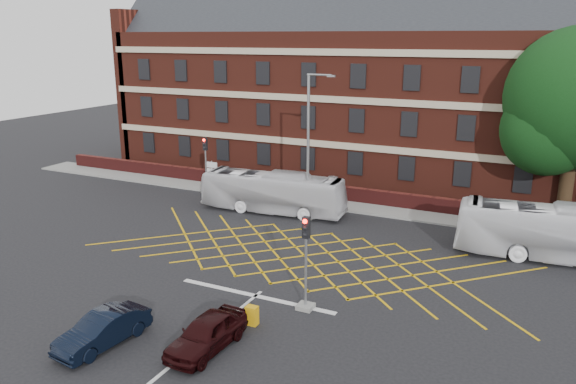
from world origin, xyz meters
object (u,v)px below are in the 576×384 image
at_px(bus_right, 561,233).
at_px(car_navy, 103,330).
at_px(bus_left, 273,192).
at_px(direction_signs, 211,171).
at_px(car_maroon, 207,333).
at_px(street_lamp, 309,170).
at_px(traffic_light_near, 306,272).
at_px(deciduous_tree, 576,108).
at_px(utility_cabinet, 252,315).
at_px(traffic_light_far, 206,170).

bearing_deg(bus_right, car_navy, 131.17).
xyz_separation_m(bus_left, direction_signs, (-7.21, 3.41, -0.01)).
bearing_deg(bus_left, car_maroon, -165.10).
bearing_deg(street_lamp, bus_right, -2.95).
distance_m(bus_left, direction_signs, 7.98).
bearing_deg(direction_signs, traffic_light_near, -45.67).
relative_size(deciduous_tree, street_lamp, 1.32).
distance_m(bus_right, utility_cabinet, 17.62).
distance_m(deciduous_tree, direction_signs, 26.02).
distance_m(bus_right, direction_signs, 25.38).
distance_m(street_lamp, direction_signs, 10.69).
distance_m(bus_left, street_lamp, 3.30).
xyz_separation_m(traffic_light_near, utility_cabinet, (-1.44, -2.26, -1.35)).
distance_m(deciduous_tree, traffic_light_near, 22.36).
bearing_deg(car_maroon, utility_cabinet, 78.48).
bearing_deg(street_lamp, deciduous_tree, 25.77).
height_order(bus_right, car_maroon, bus_right).
relative_size(car_navy, traffic_light_far, 0.92).
distance_m(traffic_light_far, utility_cabinet, 21.12).
relative_size(bus_right, car_maroon, 2.75).
bearing_deg(traffic_light_near, car_maroon, -113.71).
height_order(bus_left, car_navy, bus_left).
distance_m(street_lamp, utility_cabinet, 14.93).
distance_m(bus_left, car_navy, 18.31).
distance_m(bus_right, traffic_light_near, 14.94).
bearing_deg(utility_cabinet, direction_signs, 127.61).
bearing_deg(car_maroon, deciduous_tree, 65.99).
relative_size(car_navy, direction_signs, 1.79).
height_order(bus_right, utility_cabinet, bus_right).
bearing_deg(utility_cabinet, bus_right, 49.62).
bearing_deg(car_maroon, traffic_light_far, 126.62).
bearing_deg(street_lamp, bus_left, 178.03).
xyz_separation_m(bus_right, traffic_light_near, (-9.95, -11.14, 0.26)).
height_order(car_maroon, utility_cabinet, car_maroon).
height_order(street_lamp, utility_cabinet, street_lamp).
xyz_separation_m(deciduous_tree, traffic_light_far, (-24.68, -5.09, -5.50)).
bearing_deg(direction_signs, bus_right, -9.71).
bearing_deg(direction_signs, deciduous_tree, 8.64).
distance_m(car_maroon, traffic_light_near, 5.23).
relative_size(traffic_light_far, utility_cabinet, 5.20).
bearing_deg(bus_left, street_lamp, -96.20).
height_order(car_navy, utility_cabinet, car_navy).
bearing_deg(street_lamp, direction_signs, 160.55).
xyz_separation_m(bus_left, bus_right, (17.80, -0.87, 0.12)).
xyz_separation_m(bus_left, traffic_light_far, (-6.84, 2.13, 0.37)).
bearing_deg(direction_signs, utility_cabinet, -52.39).
xyz_separation_m(bus_left, car_maroon, (5.79, -16.69, -0.72)).
bearing_deg(bus_right, traffic_light_near, 131.79).
distance_m(traffic_light_near, utility_cabinet, 3.00).
bearing_deg(traffic_light_far, bus_right, -6.94).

